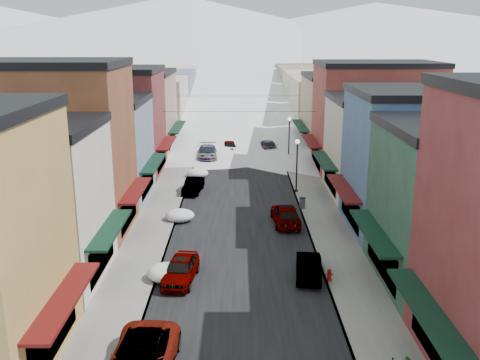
{
  "coord_description": "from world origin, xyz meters",
  "views": [
    {
      "loc": [
        -0.16,
        -16.76,
        14.14
      ],
      "look_at": [
        0.0,
        25.03,
        2.74
      ],
      "focal_mm": 40.0,
      "sensor_mm": 36.0,
      "label": 1
    }
  ],
  "objects_px": {
    "car_green_sedan": "(308,266)",
    "trash_can": "(302,203)",
    "car_silver_sedan": "(181,269)",
    "car_dark_hatch": "(193,186)",
    "fire_hydrant": "(329,275)",
    "streetlamp_near": "(297,159)"
  },
  "relations": [
    {
      "from": "car_green_sedan",
      "to": "trash_can",
      "type": "height_order",
      "value": "car_green_sedan"
    },
    {
      "from": "car_green_sedan",
      "to": "trash_can",
      "type": "xyz_separation_m",
      "value": [
        1.13,
        12.78,
        -0.09
      ]
    },
    {
      "from": "car_silver_sedan",
      "to": "trash_can",
      "type": "xyz_separation_m",
      "value": [
        8.77,
        13.31,
        -0.13
      ]
    },
    {
      "from": "car_dark_hatch",
      "to": "fire_hydrant",
      "type": "relative_size",
      "value": 5.45
    },
    {
      "from": "car_silver_sedan",
      "to": "fire_hydrant",
      "type": "xyz_separation_m",
      "value": [
        8.77,
        -0.31,
        -0.25
      ]
    },
    {
      "from": "fire_hydrant",
      "to": "trash_can",
      "type": "bearing_deg",
      "value": 90.0
    },
    {
      "from": "car_silver_sedan",
      "to": "fire_hydrant",
      "type": "bearing_deg",
      "value": 4.7
    },
    {
      "from": "streetlamp_near",
      "to": "car_green_sedan",
      "type": "bearing_deg",
      "value": -93.65
    },
    {
      "from": "car_dark_hatch",
      "to": "car_green_sedan",
      "type": "distance_m",
      "value": 19.67
    },
    {
      "from": "car_silver_sedan",
      "to": "fire_hydrant",
      "type": "distance_m",
      "value": 8.77
    },
    {
      "from": "car_dark_hatch",
      "to": "fire_hydrant",
      "type": "xyz_separation_m",
      "value": [
        9.5,
        -18.65,
        -0.18
      ]
    },
    {
      "from": "car_green_sedan",
      "to": "trash_can",
      "type": "relative_size",
      "value": 4.71
    },
    {
      "from": "fire_hydrant",
      "to": "streetlamp_near",
      "type": "bearing_deg",
      "value": 90.0
    },
    {
      "from": "car_green_sedan",
      "to": "streetlamp_near",
      "type": "distance_m",
      "value": 17.88
    },
    {
      "from": "car_silver_sedan",
      "to": "car_dark_hatch",
      "type": "xyz_separation_m",
      "value": [
        -0.73,
        18.34,
        -0.07
      ]
    },
    {
      "from": "car_green_sedan",
      "to": "car_silver_sedan",
      "type": "bearing_deg",
      "value": 10.19
    },
    {
      "from": "fire_hydrant",
      "to": "car_dark_hatch",
      "type": "bearing_deg",
      "value": 116.99
    },
    {
      "from": "streetlamp_near",
      "to": "car_silver_sedan",
      "type": "bearing_deg",
      "value": -115.72
    },
    {
      "from": "car_dark_hatch",
      "to": "trash_can",
      "type": "relative_size",
      "value": 4.55
    },
    {
      "from": "fire_hydrant",
      "to": "trash_can",
      "type": "relative_size",
      "value": 0.83
    },
    {
      "from": "car_silver_sedan",
      "to": "car_green_sedan",
      "type": "bearing_deg",
      "value": 10.77
    },
    {
      "from": "car_dark_hatch",
      "to": "trash_can",
      "type": "bearing_deg",
      "value": -21.12
    }
  ]
}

